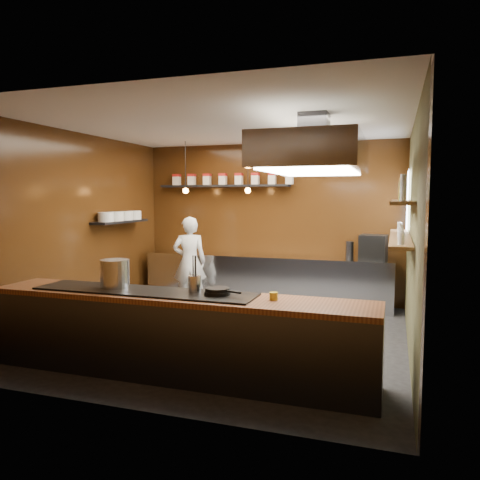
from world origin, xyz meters
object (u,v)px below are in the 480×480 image
at_px(stockpot_large, 115,274).
at_px(espresso_machine, 373,248).
at_px(stockpot_small, 116,275).
at_px(chef, 190,262).
at_px(extractor_hood, 314,154).

height_order(stockpot_large, espresso_machine, espresso_machine).
xyz_separation_m(stockpot_small, chef, (-0.43, 3.01, -0.26)).
distance_m(stockpot_large, espresso_machine, 4.58).
distance_m(stockpot_large, chef, 3.09).
height_order(extractor_hood, stockpot_small, extractor_hood).
height_order(stockpot_small, espresso_machine, espresso_machine).
xyz_separation_m(stockpot_small, espresso_machine, (2.74, 3.65, 0.04)).
bearing_deg(stockpot_large, stockpot_small, 99.75).
bearing_deg(stockpot_large, espresso_machine, 53.44).
height_order(extractor_hood, espresso_machine, extractor_hood).
distance_m(stockpot_small, espresso_machine, 4.56).
distance_m(extractor_hood, chef, 3.59).
height_order(stockpot_small, chef, chef).
xyz_separation_m(extractor_hood, stockpot_small, (-2.10, -1.12, -1.43)).
xyz_separation_m(espresso_machine, chef, (-3.17, -0.64, -0.30)).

